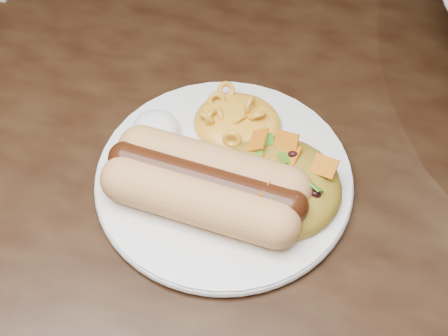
# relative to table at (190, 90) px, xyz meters

# --- Properties ---
(floor) EXTENTS (4.00, 4.00, 0.00)m
(floor) POSITION_rel_table_xyz_m (0.00, 0.00, -0.66)
(floor) COLOR #4A3918
(floor) RESTS_ON ground
(table) EXTENTS (1.60, 0.90, 0.75)m
(table) POSITION_rel_table_xyz_m (0.00, 0.00, 0.00)
(table) COLOR black
(table) RESTS_ON floor
(plate) EXTENTS (0.25, 0.25, 0.01)m
(plate) POSITION_rel_table_xyz_m (0.09, -0.18, 0.10)
(plate) COLOR white
(plate) RESTS_ON table
(hotdog) EXTENTS (0.15, 0.08, 0.04)m
(hotdog) POSITION_rel_table_xyz_m (0.08, -0.21, 0.13)
(hotdog) COLOR tan
(hotdog) RESTS_ON plate
(mac_and_cheese) EXTENTS (0.10, 0.10, 0.03)m
(mac_and_cheese) POSITION_rel_table_xyz_m (0.09, -0.12, 0.12)
(mac_and_cheese) COLOR gold
(mac_and_cheese) RESTS_ON plate
(sour_cream) EXTENTS (0.05, 0.05, 0.03)m
(sour_cream) POSITION_rel_table_xyz_m (0.02, -0.15, 0.12)
(sour_cream) COLOR white
(sour_cream) RESTS_ON plate
(taco_salad) EXTENTS (0.11, 0.10, 0.05)m
(taco_salad) POSITION_rel_table_xyz_m (0.14, -0.18, 0.12)
(taco_salad) COLOR #D65209
(taco_salad) RESTS_ON plate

